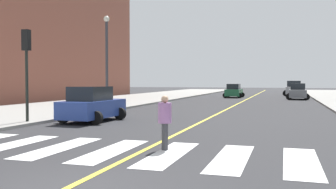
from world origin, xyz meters
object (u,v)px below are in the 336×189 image
Objects in this scene: street_lamp at (107,53)px; pedestrian_crossing at (165,120)px; car_green_second at (234,91)px; car_silver_nearest at (294,89)px; car_blue_third at (92,105)px; car_gray_fourth at (298,92)px; traffic_light_far_corner at (27,57)px.

pedestrian_crossing is at bearing -57.80° from street_lamp.
car_green_second is 23.10m from street_lamp.
car_silver_nearest reaches higher than car_green_second.
car_green_second is at bearing 49.61° from car_silver_nearest.
car_silver_nearest is at bearing 153.62° from pedestrian_crossing.
car_green_second is at bearing 85.78° from car_blue_third.
car_green_second is 30.21m from car_blue_third.
street_lamp is (-9.22, 14.64, 3.27)m from pedestrian_crossing.
car_green_second is at bearing 163.68° from pedestrian_crossing.
street_lamp reaches higher than car_gray_fourth.
car_gray_fourth is (10.94, 27.78, -0.00)m from car_blue_third.
car_green_second is 0.57× the size of street_lamp.
car_silver_nearest is 0.70× the size of street_lamp.
car_silver_nearest is 1.14× the size of car_blue_third.
car_gray_fourth is 2.46× the size of pedestrian_crossing.
car_silver_nearest is 42.48m from traffic_light_far_corner.
car_green_second is 0.94× the size of car_blue_third.
car_green_second reaches higher than pedestrian_crossing.
street_lamp is (-0.83, 10.22, 0.92)m from traffic_light_far_corner.
street_lamp reaches higher than traffic_light_far_corner.
car_green_second is 0.88× the size of traffic_light_far_corner.
car_silver_nearest reaches higher than pedestrian_crossing.
street_lamp is at bearing 66.24° from car_silver_nearest.
pedestrian_crossing is 0.25× the size of street_lamp.
car_blue_third is 3.97m from traffic_light_far_corner.
car_green_second is 2.33× the size of pedestrian_crossing.
street_lamp reaches higher than car_blue_third.
street_lamp is at bearing -105.67° from car_green_second.
car_silver_nearest reaches higher than car_gray_fourth.
traffic_light_far_corner is 9.77m from pedestrian_crossing.
car_blue_third is 2.49× the size of pedestrian_crossing.
car_blue_third is 8.86m from pedestrian_crossing.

